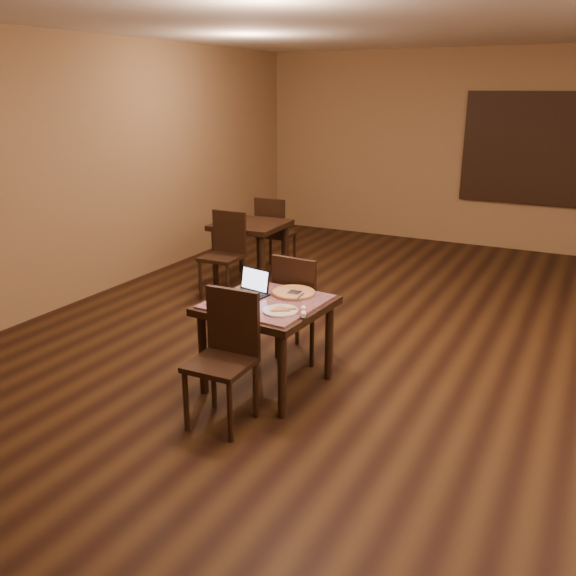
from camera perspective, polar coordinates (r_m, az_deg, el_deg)
The scene contains 18 objects.
ground at distance 5.61m, azimuth 10.72°, elevation -7.51°, with size 10.00×10.00×0.00m, color black.
wall_back at distance 10.02m, azimuth 19.97°, elevation 11.95°, with size 8.00×0.02×3.00m, color #896045.
wall_left at distance 7.32m, azimuth -20.38°, elevation 9.97°, with size 0.02×10.00×3.00m, color #896045.
ceiling at distance 5.11m, azimuth 12.87°, elevation 24.47°, with size 8.00×10.00×0.02m, color silver.
mural at distance 9.92m, azimuth 22.87°, elevation 11.86°, with size 2.34×0.05×1.64m.
tiled_table at distance 4.98m, azimuth -1.97°, elevation -2.31°, with size 0.98×0.98×0.76m.
chair_main_near at distance 4.54m, azimuth -5.80°, elevation -5.76°, with size 0.45×0.45×1.01m.
chair_main_far at distance 5.53m, azimuth 1.11°, elevation -1.27°, with size 0.46×0.46×1.00m.
laptop at distance 5.11m, azimuth -3.40°, elevation 0.04°, with size 0.33×0.28×0.20m.
plate at distance 4.70m, azimuth -0.72°, elevation -2.15°, with size 0.28×0.28×0.02m, color white.
pizza_slice at distance 4.69m, azimuth -0.72°, elevation -2.00°, with size 0.17×0.17×0.02m, color #D0C28B, non-canonical shape.
pizza_pan at distance 5.09m, azimuth 0.52°, elevation -0.56°, with size 0.36×0.36×0.01m, color silver.
pizza_whole at distance 5.09m, azimuth 0.52°, elevation -0.41°, with size 0.36×0.36×0.03m.
spatula at distance 5.06m, azimuth 0.62°, elevation -0.41°, with size 0.11×0.25×0.01m, color silver.
napkin_roll at distance 4.65m, azimuth 1.46°, elevation -2.22°, with size 0.12×0.18×0.04m.
other_table_b at distance 7.79m, azimuth -3.51°, elevation 5.17°, with size 0.87×0.87×0.79m.
other_table_b_chair_near at distance 7.33m, azimuth -5.90°, elevation 3.62°, with size 0.46×0.46×1.02m.
other_table_b_chair_far at distance 8.31m, azimuth -1.37°, elevation 5.46°, with size 0.46×0.46×1.02m.
Camera 1 is at (1.38, -4.88, 2.40)m, focal length 38.00 mm.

